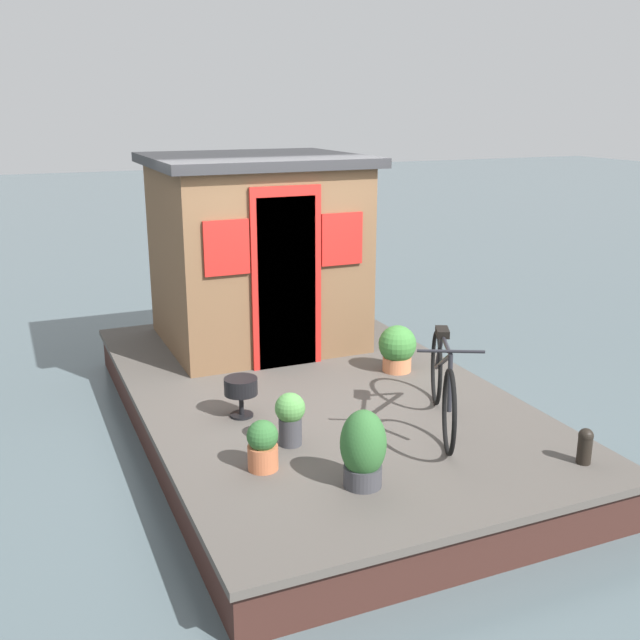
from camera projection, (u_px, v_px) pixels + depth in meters
ground_plane at (312, 427)px, 7.06m from camera, size 60.00×60.00×0.00m
houseboat_deck at (312, 407)px, 7.00m from camera, size 5.32×3.18×0.42m
houseboat_cabin at (256, 250)px, 8.02m from camera, size 2.02×2.18×2.03m
bicycle at (442, 383)px, 6.00m from camera, size 1.48×0.79×0.79m
potted_plant_basil at (363, 449)px, 5.06m from camera, size 0.32×0.32×0.56m
potted_plant_ivy at (290, 416)px, 5.69m from camera, size 0.24×0.24×0.42m
potted_plant_succulent at (397, 348)px, 7.29m from camera, size 0.37×0.37×0.46m
potted_plant_rosemary at (263, 445)px, 5.32m from camera, size 0.23×0.23×0.37m
charcoal_grill at (241, 388)px, 6.21m from camera, size 0.28×0.28×0.34m
mooring_bollard at (585, 444)px, 5.42m from camera, size 0.11×0.11×0.27m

